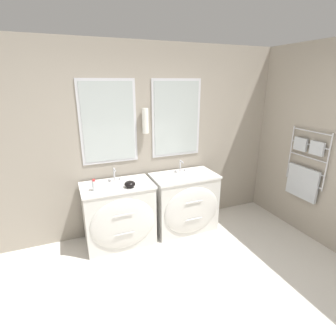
{
  "coord_description": "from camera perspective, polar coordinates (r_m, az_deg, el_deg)",
  "views": [
    {
      "loc": [
        -0.99,
        -1.36,
        2.11
      ],
      "look_at": [
        0.16,
        1.45,
        1.09
      ],
      "focal_mm": 28.0,
      "sensor_mm": 36.0,
      "label": 1
    }
  ],
  "objects": [
    {
      "name": "vanity_left",
      "position": [
        3.57,
        -10.55,
        -9.91
      ],
      "size": [
        0.92,
        0.6,
        0.84
      ],
      "color": "silver",
      "rests_on": "ground_plane"
    },
    {
      "name": "faucet_right",
      "position": [
        3.8,
        2.75,
        0.32
      ],
      "size": [
        0.17,
        0.11,
        0.18
      ],
      "color": "silver",
      "rests_on": "vanity_right"
    },
    {
      "name": "amenity_bowl",
      "position": [
        3.3,
        -8.31,
        -3.5
      ],
      "size": [
        0.14,
        0.14,
        0.08
      ],
      "color": "black",
      "rests_on": "vanity_left"
    },
    {
      "name": "toiletry_bottle",
      "position": [
        3.29,
        -15.78,
        -3.67
      ],
      "size": [
        0.06,
        0.06,
        0.15
      ],
      "color": "silver",
      "rests_on": "vanity_left"
    },
    {
      "name": "wall_right",
      "position": [
        3.95,
        30.72,
        3.92
      ],
      "size": [
        0.13,
        4.12,
        2.6
      ],
      "color": "#9E9384",
      "rests_on": "ground_plane"
    },
    {
      "name": "faucet_left",
      "position": [
        3.52,
        -11.59,
        -1.51
      ],
      "size": [
        0.17,
        0.11,
        0.18
      ],
      "color": "silver",
      "rests_on": "vanity_left"
    },
    {
      "name": "vanity_right",
      "position": [
        3.84,
        3.68,
        -7.49
      ],
      "size": [
        0.92,
        0.6,
        0.84
      ],
      "color": "silver",
      "rests_on": "ground_plane"
    },
    {
      "name": "wall_back",
      "position": [
        3.7,
        -6.05,
        5.87
      ],
      "size": [
        5.79,
        0.17,
        2.6
      ],
      "color": "#9E9384",
      "rests_on": "ground_plane"
    }
  ]
}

